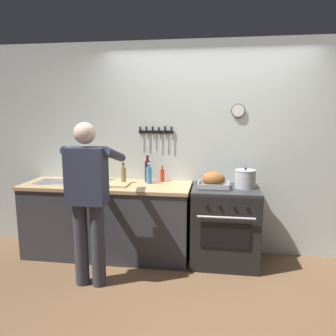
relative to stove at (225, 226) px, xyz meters
name	(u,v)px	position (x,y,z in m)	size (l,w,h in m)	color
ground_plane	(201,310)	(-0.22, -0.99, -0.45)	(8.00, 8.00, 0.00)	brown
wall_back	(208,149)	(-0.22, 0.36, 0.85)	(6.00, 0.13, 2.60)	silver
counter_block	(107,219)	(-1.43, 0.00, 0.01)	(2.03, 0.65, 0.90)	#38383D
stove	(225,226)	(0.00, 0.00, 0.00)	(0.76, 0.67, 0.90)	black
person_cook	(88,194)	(-1.37, -0.68, 0.50)	(0.51, 0.63, 1.66)	#383842
roasting_pan	(214,181)	(-0.14, -0.03, 0.54)	(0.35, 0.26, 0.19)	#B7B7BC
stock_pot	(245,179)	(0.22, 0.04, 0.55)	(0.24, 0.24, 0.24)	#B7B7BC
cutting_board	(113,185)	(-1.31, -0.06, 0.46)	(0.36, 0.24, 0.02)	tan
bottle_hot_sauce	(162,175)	(-0.77, 0.24, 0.53)	(0.05, 0.05, 0.20)	red
bottle_dish_soap	(149,175)	(-0.91, 0.11, 0.56)	(0.07, 0.07, 0.25)	#338CCC
bottle_wine_red	(148,171)	(-0.95, 0.20, 0.59)	(0.07, 0.07, 0.33)	#47141E
bottle_cooking_oil	(102,173)	(-1.54, 0.20, 0.55)	(0.07, 0.07, 0.24)	gold
bottle_vinegar	(123,175)	(-1.23, 0.08, 0.55)	(0.07, 0.07, 0.25)	#997F4C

